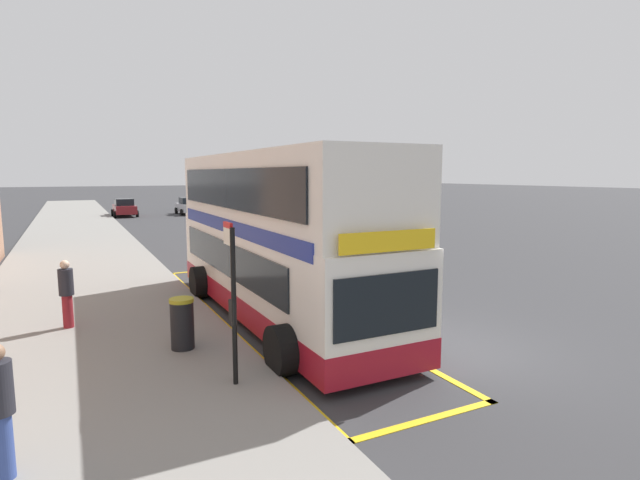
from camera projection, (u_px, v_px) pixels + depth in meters
name	position (u px, v px, depth m)	size (l,w,h in m)	color
ground_plane	(174.00, 223.00, 39.30)	(260.00, 260.00, 0.00)	#333335
pavement_near	(76.00, 226.00, 36.16)	(6.00, 76.00, 0.14)	gray
double_decker_bus	(275.00, 242.00, 13.35)	(3.21, 10.71, 4.40)	white
bus_bay_markings	(269.00, 313.00, 13.93)	(2.99, 13.91, 0.01)	gold
bus_stop_sign	(232.00, 292.00, 8.74)	(0.09, 0.51, 2.89)	black
parked_car_silver_across	(189.00, 206.00, 47.64)	(2.09, 4.20, 1.62)	#B2B5BA
parked_car_silver_behind	(197.00, 202.00, 53.86)	(2.09, 4.20, 1.62)	#B2B5BA
parked_car_maroon_distant	(124.00, 208.00, 45.28)	(2.09, 4.20, 1.62)	maroon
pedestrian_further_back	(66.00, 291.00, 12.04)	(0.34, 0.34, 1.67)	maroon
litter_bin	(182.00, 323.00, 10.62)	(0.52, 0.52, 1.10)	black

